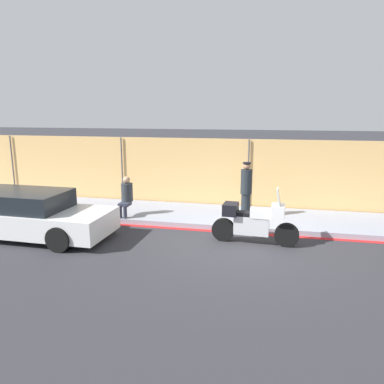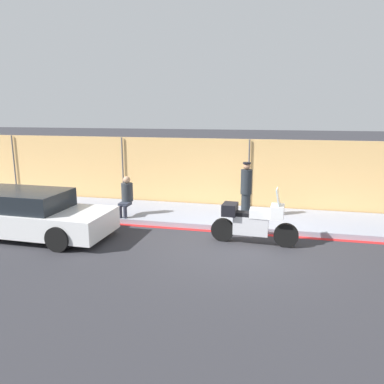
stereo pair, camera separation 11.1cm
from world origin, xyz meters
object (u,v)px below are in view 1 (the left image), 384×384
object	(u,v)px
officer_standing	(246,189)
parked_car_right_down_street	(27,215)
motorcycle	(254,221)
person_seated_on_curb	(126,194)

from	to	relation	value
officer_standing	parked_car_right_down_street	xyz separation A→B (m)	(-5.66, -2.66, -0.42)
motorcycle	person_seated_on_curb	distance (m)	4.21
motorcycle	officer_standing	distance (m)	1.98
officer_standing	parked_car_right_down_street	size ratio (longest dim) A/B	0.37
person_seated_on_curb	parked_car_right_down_street	xyz separation A→B (m)	(-2.02, -2.06, -0.22)
person_seated_on_curb	motorcycle	bearing A→B (deg)	-18.09
motorcycle	officer_standing	xyz separation A→B (m)	(-0.36, 1.90, 0.42)
motorcycle	person_seated_on_curb	bearing A→B (deg)	165.13
parked_car_right_down_street	person_seated_on_curb	bearing A→B (deg)	46.61
motorcycle	person_seated_on_curb	world-z (taller)	motorcycle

